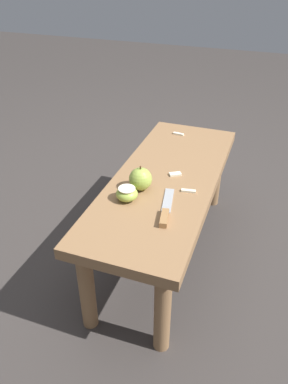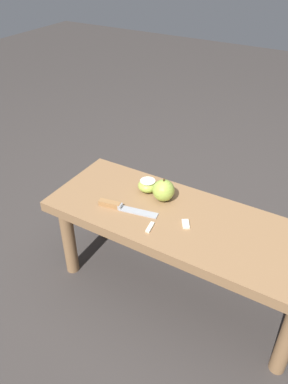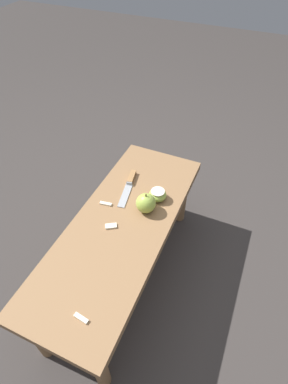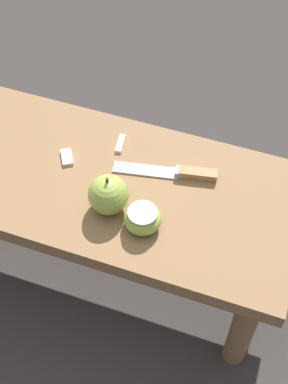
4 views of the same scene
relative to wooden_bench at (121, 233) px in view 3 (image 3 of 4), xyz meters
name	(u,v)px [view 3 (image 3 of 4)]	position (x,y,z in m)	size (l,w,h in m)	color
ground_plane	(125,273)	(0.00, 0.00, -0.33)	(8.00, 8.00, 0.00)	#383330
wooden_bench	(121,233)	(0.00, 0.00, 0.00)	(1.02, 0.39, 0.39)	olive
knife	(130,183)	(-0.23, -0.07, 0.07)	(0.23, 0.07, 0.02)	#9EA0A5
apple_whole	(146,203)	(-0.11, 0.06, 0.10)	(0.08, 0.08, 0.10)	#9EB747
apple_cut	(158,195)	(-0.19, 0.08, 0.08)	(0.08, 0.08, 0.05)	#9EB747
apple_slice_near_knife	(106,204)	(-0.07, -0.11, 0.06)	(0.02, 0.06, 0.01)	silver
apple_slice_center	(81,318)	(0.39, 0.06, 0.06)	(0.02, 0.05, 0.01)	silver
apple_slice_near_bowl	(111,226)	(0.03, -0.03, 0.06)	(0.04, 0.05, 0.01)	silver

